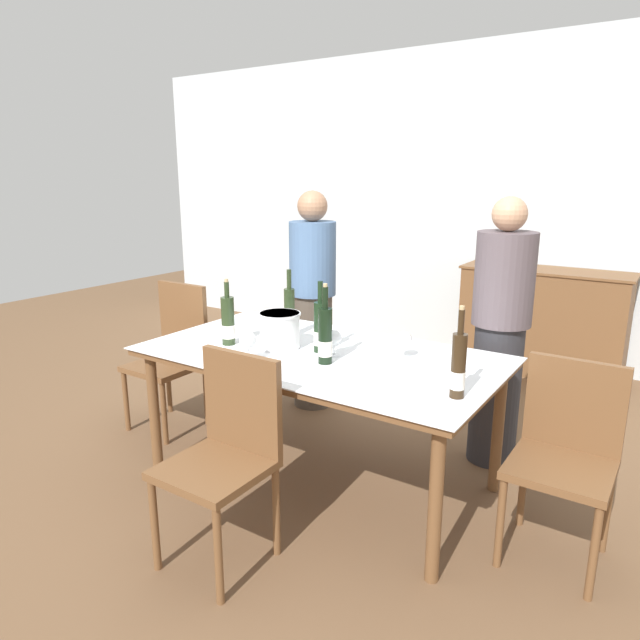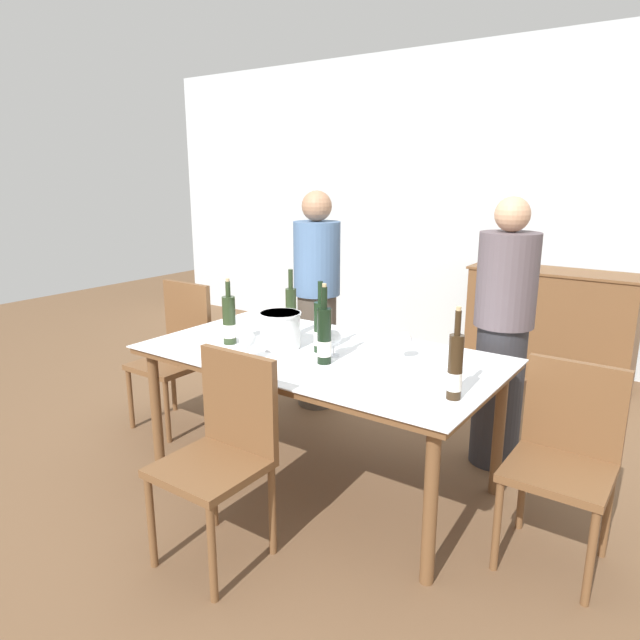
% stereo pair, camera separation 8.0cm
% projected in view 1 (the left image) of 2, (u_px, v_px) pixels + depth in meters
% --- Properties ---
extents(ground_plane, '(12.00, 12.00, 0.00)m').
position_uv_depth(ground_plane, '(320.00, 479.00, 3.22)').
color(ground_plane, brown).
extents(back_wall, '(8.00, 0.10, 2.80)m').
position_uv_depth(back_wall, '(493.00, 205.00, 5.16)').
color(back_wall, silver).
rests_on(back_wall, ground_plane).
extents(sideboard_cabinet, '(1.36, 0.46, 0.90)m').
position_uv_depth(sideboard_cabinet, '(542.00, 321.00, 4.85)').
color(sideboard_cabinet, brown).
rests_on(sideboard_cabinet, ground_plane).
extents(dining_table, '(1.89, 1.04, 0.75)m').
position_uv_depth(dining_table, '(320.00, 364.00, 3.05)').
color(dining_table, brown).
rests_on(dining_table, ground_plane).
extents(ice_bucket, '(0.23, 0.23, 0.20)m').
position_uv_depth(ice_bucket, '(280.00, 329.00, 3.10)').
color(ice_bucket, white).
rests_on(ice_bucket, dining_table).
extents(wine_bottle_0, '(0.06, 0.06, 0.40)m').
position_uv_depth(wine_bottle_0, '(290.00, 313.00, 3.30)').
color(wine_bottle_0, '#28381E').
rests_on(wine_bottle_0, dining_table).
extents(wine_bottle_1, '(0.06, 0.06, 0.40)m').
position_uv_depth(wine_bottle_1, '(458.00, 367.00, 2.40)').
color(wine_bottle_1, '#332314').
rests_on(wine_bottle_1, dining_table).
extents(wine_bottle_2, '(0.07, 0.07, 0.38)m').
position_uv_depth(wine_bottle_2, '(320.00, 328.00, 3.03)').
color(wine_bottle_2, black).
rests_on(wine_bottle_2, dining_table).
extents(wine_bottle_3, '(0.07, 0.07, 0.37)m').
position_uv_depth(wine_bottle_3, '(228.00, 322.00, 3.16)').
color(wine_bottle_3, '#28381E').
rests_on(wine_bottle_3, dining_table).
extents(wine_bottle_4, '(0.07, 0.07, 0.41)m').
position_uv_depth(wine_bottle_4, '(325.00, 337.00, 2.84)').
color(wine_bottle_4, black).
rests_on(wine_bottle_4, dining_table).
extents(wine_glass_0, '(0.08, 0.08, 0.14)m').
position_uv_depth(wine_glass_0, '(335.00, 338.00, 2.97)').
color(wine_glass_0, white).
rests_on(wine_glass_0, dining_table).
extents(wine_glass_1, '(0.08, 0.08, 0.14)m').
position_uv_depth(wine_glass_1, '(404.00, 340.00, 2.92)').
color(wine_glass_1, white).
rests_on(wine_glass_1, dining_table).
extents(wine_glass_2, '(0.07, 0.07, 0.14)m').
position_uv_depth(wine_glass_2, '(451.00, 358.00, 2.66)').
color(wine_glass_2, white).
rests_on(wine_glass_2, dining_table).
extents(wine_glass_3, '(0.09, 0.09, 0.15)m').
position_uv_depth(wine_glass_3, '(248.00, 341.00, 2.88)').
color(wine_glass_3, white).
rests_on(wine_glass_3, dining_table).
extents(chair_near_front, '(0.42, 0.42, 0.92)m').
position_uv_depth(chair_near_front, '(227.00, 445.00, 2.48)').
color(chair_near_front, brown).
rests_on(chair_near_front, ground_plane).
extents(chair_left_end, '(0.42, 0.42, 0.96)m').
position_uv_depth(chair_left_end, '(174.00, 348.00, 3.83)').
color(chair_left_end, brown).
rests_on(chair_left_end, ground_plane).
extents(chair_right_end, '(0.42, 0.42, 0.88)m').
position_uv_depth(chair_right_end, '(566.00, 447.00, 2.50)').
color(chair_right_end, brown).
rests_on(chair_right_end, ground_plane).
extents(person_host, '(0.33, 0.33, 1.56)m').
position_uv_depth(person_host, '(313.00, 302.00, 4.09)').
color(person_host, '#51473D').
rests_on(person_host, ground_plane).
extents(person_guest_left, '(0.33, 0.33, 1.56)m').
position_uv_depth(person_guest_left, '(500.00, 335.00, 3.26)').
color(person_guest_left, '#2D2D33').
rests_on(person_guest_left, ground_plane).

